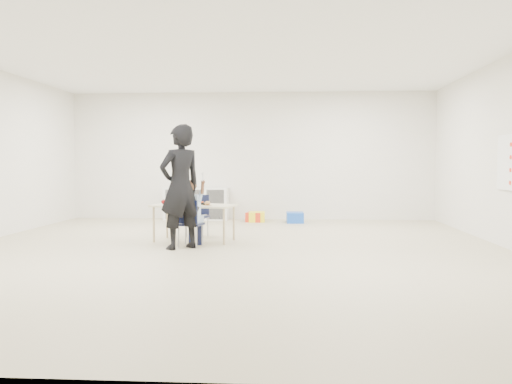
# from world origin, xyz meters

# --- Properties ---
(room) EXTENTS (9.00, 9.02, 2.80)m
(room) POSITION_xyz_m (0.00, 0.00, 1.40)
(room) COLOR #BAAE8F
(room) RESTS_ON ground
(table) EXTENTS (1.37, 0.86, 0.58)m
(table) POSITION_xyz_m (-0.65, 1.00, 0.30)
(table) COLOR beige
(table) RESTS_ON ground
(chair_near) EXTENTS (0.39, 0.38, 0.70)m
(chair_near) POSITION_xyz_m (-0.61, 0.44, 0.35)
(chair_near) COLOR black
(chair_near) RESTS_ON ground
(chair_far) EXTENTS (0.39, 0.38, 0.70)m
(chair_far) POSITION_xyz_m (-0.70, 1.56, 0.35)
(chair_far) COLOR black
(chair_far) RESTS_ON ground
(child) EXTENTS (0.55, 0.55, 1.10)m
(child) POSITION_xyz_m (-0.61, 0.44, 0.55)
(child) COLOR #9EB6D6
(child) RESTS_ON chair_near
(lunch_tray_near) EXTENTS (0.25, 0.20, 0.03)m
(lunch_tray_near) POSITION_xyz_m (-0.57, 1.04, 0.60)
(lunch_tray_near) COLOR black
(lunch_tray_near) RESTS_ON table
(lunch_tray_far) EXTENTS (0.25, 0.20, 0.03)m
(lunch_tray_far) POSITION_xyz_m (-0.98, 1.14, 0.60)
(lunch_tray_far) COLOR black
(lunch_tray_far) RESTS_ON table
(milk_carton) EXTENTS (0.08, 0.08, 0.10)m
(milk_carton) POSITION_xyz_m (-0.65, 0.90, 0.63)
(milk_carton) COLOR white
(milk_carton) RESTS_ON table
(bread_roll) EXTENTS (0.09, 0.09, 0.07)m
(bread_roll) POSITION_xyz_m (-0.42, 0.87, 0.62)
(bread_roll) COLOR tan
(bread_roll) RESTS_ON table
(apple_near) EXTENTS (0.07, 0.07, 0.07)m
(apple_near) POSITION_xyz_m (-0.73, 1.07, 0.62)
(apple_near) COLOR maroon
(apple_near) RESTS_ON table
(apple_far) EXTENTS (0.07, 0.07, 0.07)m
(apple_far) POSITION_xyz_m (-1.16, 1.07, 0.62)
(apple_far) COLOR maroon
(apple_far) RESTS_ON table
(cubby_shelf) EXTENTS (1.40, 0.40, 0.70)m
(cubby_shelf) POSITION_xyz_m (-1.20, 4.28, 0.35)
(cubby_shelf) COLOR white
(cubby_shelf) RESTS_ON ground
(rules_poster) EXTENTS (0.02, 0.60, 0.80)m
(rules_poster) POSITION_xyz_m (3.98, 0.60, 1.25)
(rules_poster) COLOR white
(rules_poster) RESTS_ON room
(adult) EXTENTS (0.77, 0.76, 1.79)m
(adult) POSITION_xyz_m (-0.71, 0.23, 0.90)
(adult) COLOR black
(adult) RESTS_ON ground
(bin_red) EXTENTS (0.38, 0.46, 0.20)m
(bin_red) POSITION_xyz_m (0.11, 3.98, 0.10)
(bin_red) COLOR red
(bin_red) RESTS_ON ground
(bin_yellow) EXTENTS (0.34, 0.43, 0.21)m
(bin_yellow) POSITION_xyz_m (0.16, 3.98, 0.10)
(bin_yellow) COLOR yellow
(bin_yellow) RESTS_ON ground
(bin_blue) EXTENTS (0.37, 0.46, 0.22)m
(bin_blue) POSITION_xyz_m (0.96, 3.83, 0.11)
(bin_blue) COLOR blue
(bin_blue) RESTS_ON ground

